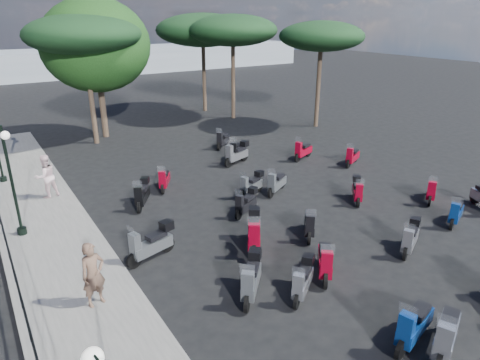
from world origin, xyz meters
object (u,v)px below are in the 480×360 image
pedestrian_far (46,176)px  scooter_15 (223,140)px  scooter_17 (456,213)px  pine_0 (203,30)px  scooter_25 (352,157)px  scooter_10 (413,326)px  scooter_13 (246,203)px  scooter_26 (303,151)px  scooter_3 (151,244)px  scooter_4 (142,195)px  scooter_12 (410,238)px  scooter_6 (325,262)px  scooter_18 (276,183)px  woman (93,274)px  pine_3 (322,36)px  scooter_7 (309,224)px  scooter_14 (251,185)px  scooter_20 (237,154)px  broadleaf_tree (95,45)px  scooter_24 (357,191)px  lamp_post_1 (10,174)px  pine_2 (83,35)px  scooter_5 (446,336)px  pine_1 (233,30)px  scooter_23 (431,191)px  scooter_2 (251,279)px  scooter_8 (254,233)px  scooter_9 (164,180)px  scooter_19 (236,151)px  scooter_1 (303,281)px

pedestrian_far → scooter_15: bearing=178.2°
scooter_17 → pine_0: (1.58, 21.82, 5.50)m
scooter_25 → scooter_10: bearing=114.3°
scooter_13 → scooter_26: (6.03, 3.82, 0.01)m
scooter_3 → scooter_4: (1.17, 3.87, -0.03)m
scooter_3 → pine_0: size_ratio=0.24×
scooter_12 → scooter_25: same height
scooter_4 → scooter_25: 10.59m
scooter_6 → scooter_18: size_ratio=0.95×
woman → pine_3: bearing=17.4°
scooter_7 → scooter_17: scooter_7 is taller
scooter_4 → scooter_25: (10.54, -0.97, -0.06)m
scooter_14 → scooter_20: scooter_20 is taller
scooter_20 → scooter_26: scooter_20 is taller
scooter_15 → broadleaf_tree: size_ratio=0.16×
scooter_24 → pine_0: bearing=-58.0°
lamp_post_1 → pine_0: pine_0 is taller
scooter_3 → pine_2: bearing=-24.3°
scooter_5 → scooter_15: size_ratio=1.35×
scooter_20 → pine_1: pine_1 is taller
scooter_3 → pine_3: (15.55, 9.80, 5.20)m
scooter_10 → scooter_23: 8.86m
pedestrian_far → scooter_2: (3.36, -9.65, -0.51)m
scooter_4 → pine_0: bearing=-93.2°
lamp_post_1 → scooter_8: 8.01m
scooter_7 → lamp_post_1: bearing=9.0°
scooter_12 → pine_0: size_ratio=0.21×
scooter_18 → pine_1: pine_1 is taller
scooter_12 → pine_0: 23.26m
scooter_7 → scooter_10: bearing=115.5°
lamp_post_1 → pine_2: pine_2 is taller
scooter_7 → scooter_18: scooter_18 is taller
scooter_18 → scooter_13: bearing=85.4°
scooter_20 → broadleaf_tree: 10.74m
scooter_26 → scooter_6: bearing=122.0°
scooter_20 → broadleaf_tree: size_ratio=0.21×
woman → scooter_8: woman is taller
scooter_9 → scooter_20: size_ratio=0.81×
scooter_6 → scooter_26: size_ratio=0.87×
scooter_2 → scooter_19: (5.70, 9.82, -0.04)m
lamp_post_1 → scooter_2: 8.46m
scooter_19 → scooter_12: bearing=135.6°
scooter_13 → scooter_14: (1.18, 1.38, 0.01)m
scooter_1 → scooter_4: (-1.53, 7.77, 0.03)m
scooter_8 → scooter_24: (5.56, 0.81, -0.11)m
scooter_13 → pine_2: size_ratio=0.19×
scooter_4 → scooter_7: scooter_4 is taller
scooter_15 → scooter_23: (3.31, -10.88, 0.00)m
scooter_15 → pine_2: bearing=12.6°
scooter_19 → scooter_8: bearing=108.2°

